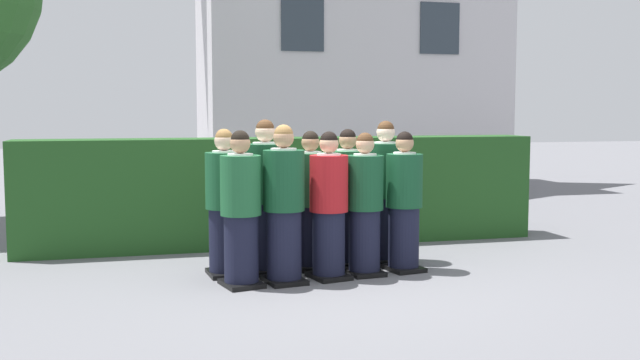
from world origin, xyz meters
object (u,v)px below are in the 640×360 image
Objects in this scene: student_front_row_0 at (241,212)px; student_front_row_3 at (365,207)px; student_rear_row_1 at (266,200)px; student_rear_row_3 at (348,200)px; student_rear_row_2 at (310,204)px; student_front_row_4 at (404,205)px; student_rear_row_0 at (225,206)px; student_rear_row_4 at (385,195)px; student_front_row_1 at (284,208)px; student_in_red_blazer at (329,209)px.

student_front_row_3 is (1.41, 0.20, -0.02)m from student_front_row_0.
student_rear_row_3 is (1.01, 0.16, -0.06)m from student_rear_row_1.
student_rear_row_2 is at bearing 4.94° from student_rear_row_1.
student_front_row_0 is at bearing -121.62° from student_rear_row_1.
student_front_row_4 reaches higher than student_front_row_3.
student_front_row_4 is at bearing -20.26° from student_rear_row_2.
student_rear_row_0 is (-0.10, 0.54, 0.00)m from student_front_row_0.
student_rear_row_3 reaches higher than student_front_row_4.
student_front_row_4 is at bearing -11.94° from student_rear_row_1.
student_rear_row_4 is at bearing 93.85° from student_front_row_4.
student_in_red_blazer is at bearing 8.24° from student_front_row_1.
student_rear_row_1 is at bearing -175.06° from student_rear_row_2.
student_front_row_4 is (0.93, 0.17, -0.01)m from student_in_red_blazer.
student_front_row_1 is at bearing -170.48° from student_front_row_3.
student_front_row_4 is (1.90, 0.28, -0.02)m from student_front_row_0.
student_front_row_0 is 0.94× the size of student_rear_row_1.
student_in_red_blazer is at bearing -39.10° from student_rear_row_1.
student_front_row_4 is 0.71m from student_rear_row_3.
student_in_red_blazer is 0.98× the size of student_rear_row_0.
student_in_red_blazer is 1.15m from student_rear_row_0.
student_rear_row_2 is at bearing 35.68° from student_front_row_0.
student_rear_row_1 is at bearing 158.65° from student_front_row_3.
student_rear_row_0 is at bearing -172.34° from student_rear_row_4.
student_rear_row_3 is at bearing 8.22° from student_rear_row_0.
student_front_row_0 reaches higher than student_rear_row_2.
student_in_red_blazer is 1.01× the size of student_front_row_3.
student_front_row_1 reaches higher than student_front_row_3.
student_front_row_1 reaches higher than student_rear_row_3.
student_front_row_3 is 0.93× the size of student_rear_row_4.
student_rear_row_4 is (0.46, 0.61, 0.06)m from student_front_row_3.
student_rear_row_1 is at bearing 140.90° from student_in_red_blazer.
student_rear_row_2 is (1.00, 0.10, -0.02)m from student_rear_row_0.
student_front_row_0 is 0.71m from student_rear_row_1.
student_front_row_1 is 1.06× the size of student_front_row_3.
student_rear_row_3 is at bearing 13.05° from student_rear_row_2.
student_front_row_1 is at bearing -141.84° from student_rear_row_3.
student_front_row_0 reaches higher than student_front_row_3.
student_front_row_1 is at bearing -151.23° from student_rear_row_4.
student_front_row_0 is 1.42m from student_front_row_3.
student_front_row_1 is (0.46, 0.04, 0.03)m from student_front_row_0.
student_front_row_4 is 1.00× the size of student_rear_row_2.
student_front_row_3 is 1.54m from student_rear_row_0.
student_rear_row_0 is (-2.00, 0.27, 0.02)m from student_front_row_4.
student_in_red_blazer is 0.99× the size of student_rear_row_3.
student_rear_row_4 is at bearing 23.42° from student_front_row_0.
student_front_row_1 is at bearing -80.78° from student_rear_row_1.
student_rear_row_0 is 0.96× the size of student_rear_row_4.
student_rear_row_0 is 1.01× the size of student_rear_row_3.
student_rear_row_2 is (-1.00, 0.37, 0.00)m from student_front_row_4.
student_rear_row_3 reaches higher than student_in_red_blazer.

